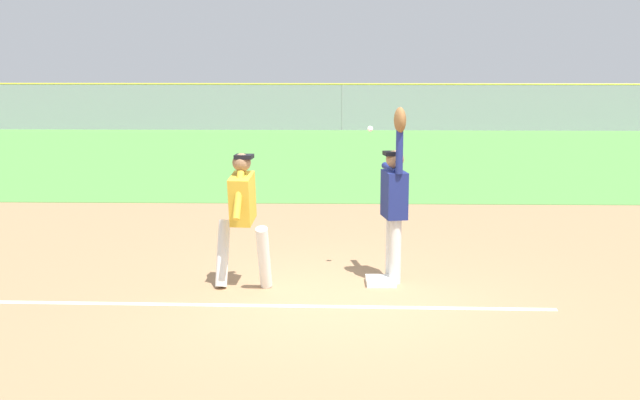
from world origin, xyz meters
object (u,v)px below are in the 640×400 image
baseball (370,129)px  parked_car_black (161,106)px  parked_car_silver (566,105)px  parked_car_tan (434,106)px  parked_car_white (36,104)px  fielder (395,197)px  runner (243,211)px  parked_car_red (292,106)px  first_base (381,281)px

baseball → parked_car_black: size_ratio=0.02×
baseball → parked_car_silver: size_ratio=0.02×
parked_car_black → parked_car_tan: same height
parked_car_white → parked_car_silver: bearing=1.8°
fielder → runner: bearing=-0.5°
parked_car_black → parked_car_silver: 16.86m
fielder → parked_car_white: fielder is taller
fielder → parked_car_silver: size_ratio=0.50×
parked_car_tan → parked_car_silver: size_ratio=1.00×
runner → parked_car_silver: bearing=71.6°
parked_car_red → parked_car_tan: same height
parked_car_red → parked_car_tan: bearing=-1.1°
first_base → parked_car_silver: size_ratio=0.08×
parked_car_red → parked_car_black: bearing=175.5°
parked_car_black → parked_car_red: (5.44, -0.10, 0.00)m
runner → parked_car_red: size_ratio=0.38×
parked_car_black → parked_car_silver: (16.84, 0.84, 0.00)m
runner → baseball: (1.60, 0.67, 0.96)m
parked_car_red → parked_car_white: bearing=172.6°
baseball → first_base: bearing=-72.1°
fielder → runner: (-1.91, -0.34, -0.12)m
parked_car_white → runner: bearing=-63.2°
parked_car_white → parked_car_black: same height
fielder → first_base: bearing=25.7°
fielder → baseball: (-0.31, 0.32, 0.84)m
first_base → parked_car_tan: parked_car_tan is taller
runner → parked_car_black: 24.58m
first_base → fielder: size_ratio=0.17×
parked_car_tan → baseball: bearing=-102.6°
parked_car_white → parked_car_red: bearing=-2.6°
parked_car_red → fielder: bearing=-86.9°
first_base → runner: runner is taller
first_base → parked_car_tan: 23.93m
parked_car_white → parked_car_silver: same height
first_base → baseball: (-0.14, 0.44, 1.92)m
parked_car_white → parked_car_tan: bearing=-0.5°
fielder → runner: fielder is taller
first_base → parked_car_tan: bearing=82.0°
runner → parked_car_tan: bearing=83.0°
baseball → parked_car_red: size_ratio=0.02×
fielder → parked_car_black: bearing=-81.5°
fielder → parked_car_tan: bearing=-108.3°
first_base → parked_car_black: (-7.95, 23.56, 0.63)m
parked_car_white → parked_car_black: size_ratio=0.97×
baseball → parked_car_white: (-13.25, 23.76, -1.29)m
runner → parked_car_tan: runner is taller
parked_car_white → parked_car_tan: size_ratio=0.98×
parked_car_black → parked_car_silver: size_ratio=1.00×
fielder → baseball: size_ratio=30.81×
parked_car_white → baseball: bearing=-59.6°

